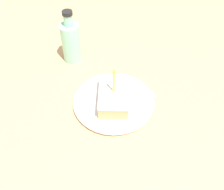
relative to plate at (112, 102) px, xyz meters
The scene contains 5 objects.
ground_plane 0.04m from the plate, 103.51° to the left, with size 2.40×2.40×0.04m.
plate is the anchor object (origin of this frame).
cake_slice 0.03m from the plate, 135.17° to the left, with size 0.09×0.14×0.13m.
fork 0.06m from the plate, behind, with size 0.17×0.09×0.00m.
bottle 0.27m from the plate, 56.02° to the right, with size 0.07×0.07×0.19m.
Camera 1 is at (-0.01, 0.51, 0.60)m, focal length 42.00 mm.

